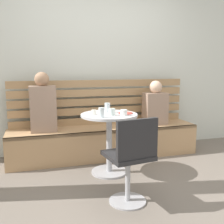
{
  "coord_description": "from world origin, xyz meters",
  "views": [
    {
      "loc": [
        -0.99,
        -2.44,
        1.3
      ],
      "look_at": [
        -0.06,
        0.66,
        0.75
      ],
      "focal_mm": 43.13,
      "sensor_mm": 36.0,
      "label": 1
    }
  ],
  "objects_px": {
    "booth_bench": "(105,142)",
    "cup_ceramic_white": "(124,113)",
    "white_chair": "(131,158)",
    "cup_glass_tall": "(107,108)",
    "person_adult": "(43,105)",
    "cup_glass_short": "(112,112)",
    "cup_water_clear": "(101,113)",
    "person_child_left": "(155,105)",
    "plate_small": "(126,113)",
    "cup_espresso_small": "(94,112)",
    "cafe_table": "(109,132)"
  },
  "relations": [
    {
      "from": "person_adult",
      "to": "cup_glass_short",
      "type": "xyz_separation_m",
      "value": [
        0.74,
        -0.7,
        -0.02
      ]
    },
    {
      "from": "cup_ceramic_white",
      "to": "white_chair",
      "type": "bearing_deg",
      "value": -102.97
    },
    {
      "from": "cup_ceramic_white",
      "to": "plate_small",
      "type": "distance_m",
      "value": 0.14
    },
    {
      "from": "booth_bench",
      "to": "cup_ceramic_white",
      "type": "distance_m",
      "value": 0.94
    },
    {
      "from": "booth_bench",
      "to": "person_adult",
      "type": "relative_size",
      "value": 3.42
    },
    {
      "from": "cup_water_clear",
      "to": "booth_bench",
      "type": "bearing_deg",
      "value": 72.26
    },
    {
      "from": "person_child_left",
      "to": "cup_glass_tall",
      "type": "distance_m",
      "value": 1.01
    },
    {
      "from": "person_adult",
      "to": "booth_bench",
      "type": "bearing_deg",
      "value": 0.14
    },
    {
      "from": "person_child_left",
      "to": "plate_small",
      "type": "xyz_separation_m",
      "value": [
        -0.69,
        -0.62,
        0.02
      ]
    },
    {
      "from": "cup_glass_short",
      "to": "plate_small",
      "type": "height_order",
      "value": "cup_glass_short"
    },
    {
      "from": "white_chair",
      "to": "cafe_table",
      "type": "bearing_deg",
      "value": 88.51
    },
    {
      "from": "booth_bench",
      "to": "cafe_table",
      "type": "xyz_separation_m",
      "value": [
        -0.11,
        -0.6,
        0.3
      ]
    },
    {
      "from": "person_child_left",
      "to": "cup_water_clear",
      "type": "distance_m",
      "value": 1.29
    },
    {
      "from": "cup_glass_tall",
      "to": "cup_glass_short",
      "type": "height_order",
      "value": "cup_glass_tall"
    },
    {
      "from": "booth_bench",
      "to": "person_child_left",
      "type": "distance_m",
      "value": 0.93
    },
    {
      "from": "booth_bench",
      "to": "white_chair",
      "type": "height_order",
      "value": "white_chair"
    },
    {
      "from": "white_chair",
      "to": "cup_water_clear",
      "type": "height_order",
      "value": "same"
    },
    {
      "from": "booth_bench",
      "to": "person_adult",
      "type": "height_order",
      "value": "person_adult"
    },
    {
      "from": "plate_small",
      "to": "cafe_table",
      "type": "bearing_deg",
      "value": 170.02
    },
    {
      "from": "person_adult",
      "to": "cup_glass_short",
      "type": "height_order",
      "value": "person_adult"
    },
    {
      "from": "cafe_table",
      "to": "cup_glass_short",
      "type": "relative_size",
      "value": 9.25
    },
    {
      "from": "plate_small",
      "to": "person_adult",
      "type": "bearing_deg",
      "value": 145.88
    },
    {
      "from": "cup_ceramic_white",
      "to": "cup_glass_short",
      "type": "relative_size",
      "value": 1.0
    },
    {
      "from": "plate_small",
      "to": "cup_espresso_small",
      "type": "bearing_deg",
      "value": 172.92
    },
    {
      "from": "cup_glass_tall",
      "to": "plate_small",
      "type": "bearing_deg",
      "value": -35.09
    },
    {
      "from": "booth_bench",
      "to": "cup_glass_tall",
      "type": "bearing_deg",
      "value": -101.64
    },
    {
      "from": "cup_ceramic_white",
      "to": "plate_small",
      "type": "xyz_separation_m",
      "value": [
        0.07,
        0.13,
        -0.03
      ]
    },
    {
      "from": "person_adult",
      "to": "person_child_left",
      "type": "bearing_deg",
      "value": -0.44
    },
    {
      "from": "white_chair",
      "to": "cup_glass_short",
      "type": "bearing_deg",
      "value": 87.99
    },
    {
      "from": "cup_espresso_small",
      "to": "cup_water_clear",
      "type": "distance_m",
      "value": 0.21
    },
    {
      "from": "booth_bench",
      "to": "white_chair",
      "type": "relative_size",
      "value": 3.18
    },
    {
      "from": "cup_ceramic_white",
      "to": "plate_small",
      "type": "bearing_deg",
      "value": 62.02
    },
    {
      "from": "plate_small",
      "to": "white_chair",
      "type": "bearing_deg",
      "value": -105.57
    },
    {
      "from": "cup_espresso_small",
      "to": "cup_glass_tall",
      "type": "height_order",
      "value": "cup_glass_tall"
    },
    {
      "from": "white_chair",
      "to": "cup_glass_short",
      "type": "height_order",
      "value": "white_chair"
    },
    {
      "from": "cafe_table",
      "to": "white_chair",
      "type": "bearing_deg",
      "value": -91.49
    },
    {
      "from": "cup_glass_short",
      "to": "plate_small",
      "type": "relative_size",
      "value": 0.47
    },
    {
      "from": "cup_ceramic_white",
      "to": "cup_glass_tall",
      "type": "height_order",
      "value": "cup_glass_tall"
    },
    {
      "from": "plate_small",
      "to": "cup_ceramic_white",
      "type": "bearing_deg",
      "value": -117.98
    },
    {
      "from": "cup_espresso_small",
      "to": "cup_water_clear",
      "type": "xyz_separation_m",
      "value": [
        0.04,
        -0.2,
        0.03
      ]
    },
    {
      "from": "cup_ceramic_white",
      "to": "cup_glass_tall",
      "type": "xyz_separation_m",
      "value": [
        -0.12,
        0.26,
        0.03
      ]
    },
    {
      "from": "white_chair",
      "to": "person_child_left",
      "type": "distance_m",
      "value": 1.69
    },
    {
      "from": "cafe_table",
      "to": "cup_glass_short",
      "type": "xyz_separation_m",
      "value": [
        0.0,
        -0.1,
        0.26
      ]
    },
    {
      "from": "person_child_left",
      "to": "person_adult",
      "type": "bearing_deg",
      "value": 179.56
    },
    {
      "from": "cup_espresso_small",
      "to": "cafe_table",
      "type": "bearing_deg",
      "value": -3.95
    },
    {
      "from": "white_chair",
      "to": "cup_glass_tall",
      "type": "distance_m",
      "value": 0.97
    },
    {
      "from": "person_child_left",
      "to": "plate_small",
      "type": "height_order",
      "value": "person_child_left"
    },
    {
      "from": "cafe_table",
      "to": "cup_ceramic_white",
      "type": "distance_m",
      "value": 0.33
    },
    {
      "from": "booth_bench",
      "to": "cup_ceramic_white",
      "type": "bearing_deg",
      "value": -88.61
    },
    {
      "from": "cup_ceramic_white",
      "to": "person_adult",
      "type": "bearing_deg",
      "value": 138.87
    }
  ]
}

